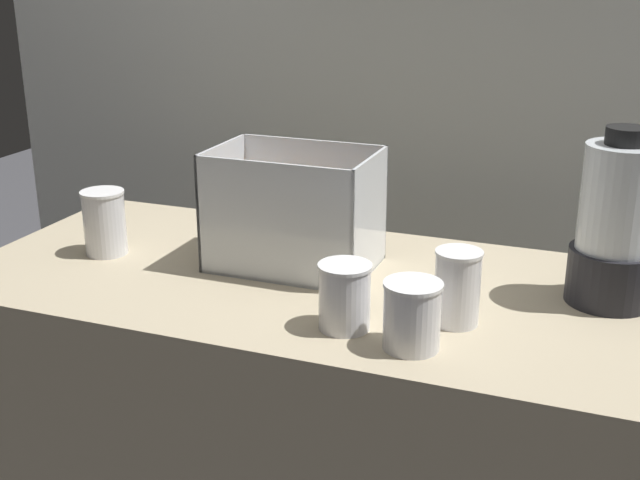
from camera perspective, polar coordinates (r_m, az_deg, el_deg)
name	(u,v)px	position (r m, az deg, el deg)	size (l,w,h in m)	color
counter	(320,478)	(1.78, 0.00, -16.29)	(1.40, 0.64, 0.90)	tan
back_wall_unit	(426,45)	(2.19, 7.40, 13.38)	(2.60, 0.24, 2.50)	silver
carrot_display_bin	(289,230)	(1.62, -2.16, 0.70)	(0.32, 0.21, 0.23)	white
blender_pitcher	(616,229)	(1.51, 19.99, 0.74)	(0.15, 0.15, 0.32)	black
juice_cup_carrot_far_left	(105,226)	(1.74, -14.82, 0.95)	(0.09, 0.09, 0.13)	white
juice_cup_beet_left	(345,299)	(1.35, 1.73, -4.13)	(0.09, 0.09, 0.11)	white
juice_cup_mango_middle	(412,320)	(1.29, 6.45, -5.58)	(0.09, 0.09, 0.11)	white
juice_cup_pomegranate_right	(457,290)	(1.38, 9.57, -3.47)	(0.08, 0.08, 0.13)	white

